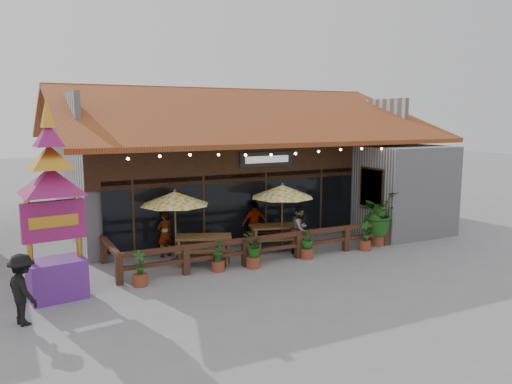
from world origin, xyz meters
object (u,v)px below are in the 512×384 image
umbrella_left (175,199)px  picnic_table_right (275,233)px  picnic_table_left (204,244)px  umbrella_right (282,192)px  thai_sign_tower (51,186)px  pedestrian (23,289)px  tropical_plant (378,214)px

umbrella_left → picnic_table_right: size_ratio=1.13×
umbrella_left → picnic_table_left: umbrella_left is taller
umbrella_right → thai_sign_tower: (-7.72, -1.51, 0.86)m
umbrella_right → pedestrian: umbrella_right is taller
thai_sign_tower → tropical_plant: size_ratio=2.76×
umbrella_right → tropical_plant: bearing=-16.1°
picnic_table_right → pedestrian: size_ratio=1.29×
umbrella_left → pedestrian: umbrella_left is taller
thai_sign_tower → tropical_plant: bearing=2.5°
pedestrian → thai_sign_tower: bearing=-52.5°
umbrella_left → pedestrian: size_ratio=1.45×
thai_sign_tower → umbrella_right: bearing=11.1°
thai_sign_tower → picnic_table_right: bearing=12.9°
thai_sign_tower → umbrella_left: bearing=25.0°
picnic_table_right → thai_sign_tower: thai_sign_tower is taller
thai_sign_tower → pedestrian: size_ratio=3.38×
umbrella_right → umbrella_left: bearing=175.9°
umbrella_right → picnic_table_right: umbrella_right is taller
umbrella_right → pedestrian: 9.18m
tropical_plant → pedestrian: tropical_plant is taller
umbrella_left → tropical_plant: umbrella_left is taller
umbrella_left → umbrella_right: size_ratio=0.97×
umbrella_right → picnic_table_left: umbrella_right is taller
thai_sign_tower → pedestrian: 2.75m
picnic_table_right → thai_sign_tower: (-7.57, -1.73, 2.40)m
umbrella_left → thai_sign_tower: 4.33m
thai_sign_tower → tropical_plant: thai_sign_tower is taller
thai_sign_tower → tropical_plant: 11.41m
umbrella_left → picnic_table_right: 4.03m
picnic_table_left → umbrella_left: bearing=155.2°
picnic_table_right → umbrella_left: bearing=179.1°
umbrella_right → picnic_table_left: 3.41m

